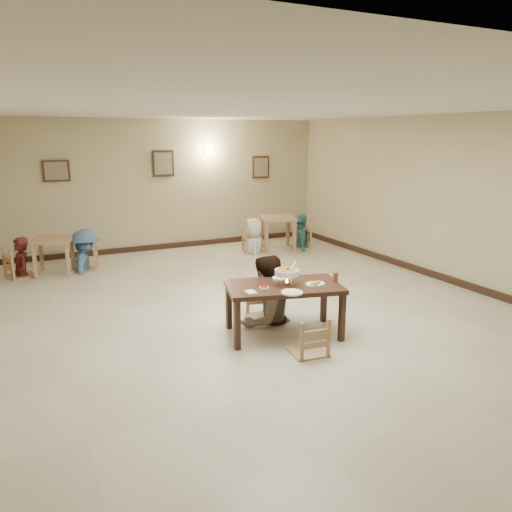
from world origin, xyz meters
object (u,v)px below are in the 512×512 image
main_table (284,290)px  bg_table_left (53,245)px  curry_warmer (287,272)px  bg_chair_rl (254,230)px  drink_glass (335,276)px  bg_chair_rr (301,228)px  bg_diner_c (254,218)px  chair_far (263,287)px  bg_chair_lr (85,249)px  bg_table_right (278,223)px  bg_diner_b (84,229)px  bg_chair_ll (19,250)px  main_diner (266,256)px  bg_diner_d (302,214)px  chair_near (309,318)px  bg_diner_a (18,237)px

main_table → bg_table_left: bg_table_left is taller
curry_warmer → bg_chair_rl: bearing=69.5°
drink_glass → bg_chair_rr: (2.28, 4.71, -0.30)m
bg_table_left → bg_diner_c: size_ratio=0.54×
chair_far → curry_warmer: size_ratio=2.65×
bg_chair_lr → bg_table_left: bearing=-71.4°
bg_table_left → bg_chair_lr: (0.59, 0.04, -0.14)m
curry_warmer → bg_table_right: (2.35, 4.65, -0.24)m
bg_chair_rr → bg_chair_lr: bearing=-69.2°
curry_warmer → bg_diner_b: bg_diner_b is taller
chair_far → bg_chair_lr: size_ratio=1.10×
bg_chair_lr → bg_table_right: bearing=104.3°
drink_glass → bg_diner_c: size_ratio=0.09×
bg_table_right → bg_diner_c: (-0.62, -0.01, 0.15)m
chair_far → drink_glass: 1.10m
bg_chair_rr → drink_glass: bearing=-4.1°
curry_warmer → bg_table_left: 5.31m
bg_chair_ll → main_diner: bearing=-162.3°
main_table → bg_diner_d: (3.00, 4.57, 0.19)m
chair_near → bg_table_right: size_ratio=0.94×
chair_far → bg_chair_rl: (1.74, 3.95, 0.04)m
chair_near → bg_chair_lr: (-1.92, 5.31, -0.02)m
chair_far → bg_diner_c: size_ratio=0.61×
bg_chair_rl → bg_diner_b: 3.71m
curry_warmer → bg_chair_ll: (-3.15, 4.71, -0.35)m
drink_glass → bg_chair_ll: (-3.84, 4.82, -0.24)m
main_table → chair_near: size_ratio=1.83×
chair_far → bg_table_right: (2.36, 3.96, 0.16)m
chair_near → bg_diner_c: bearing=-102.9°
chair_near → bg_diner_d: 6.04m
curry_warmer → bg_table_right: size_ratio=0.38×
bg_chair_rr → bg_diner_c: bearing=-70.3°
drink_glass → bg_diner_b: 5.48m
curry_warmer → bg_diner_a: size_ratio=0.24×
main_diner → drink_glass: size_ratio=13.18×
bg_table_right → bg_diner_d: (0.62, -0.05, 0.18)m
bg_diner_c → main_table: bearing=-1.6°
bg_chair_rl → bg_diner_b: bearing=103.0°
bg_table_right → bg_diner_b: (-4.32, 0.03, 0.19)m
main_table → bg_table_left: (-2.53, 4.61, -0.05)m
chair_near → drink_glass: (0.73, 0.51, 0.32)m
main_diner → bg_table_left: main_diner is taller
chair_far → bg_chair_rr: (2.97, 3.91, -0.01)m
chair_near → bg_diner_b: 5.66m
bg_diner_b → bg_diner_d: (4.93, -0.08, -0.01)m
chair_near → bg_chair_lr: 5.64m
bg_chair_lr → bg_diner_d: 4.95m
bg_table_right → bg_chair_ll: size_ratio=0.92×
bg_diner_c → drink_glass: bearing=6.9°
bg_chair_rr → bg_diner_a: bearing=-69.3°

